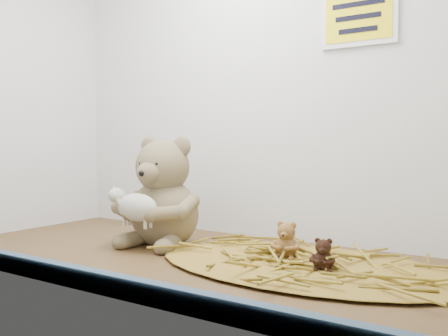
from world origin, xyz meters
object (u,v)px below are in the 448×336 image
Objects in this scene: main_teddy at (164,190)px; toy_lamb at (137,207)px; mini_teddy_tan at (286,238)px; mini_teddy_brown at (323,253)px.

main_teddy reaches higher than toy_lamb.
mini_teddy_tan is at bearing 16.10° from toy_lamb.
main_teddy is at bearing 158.11° from mini_teddy_brown.
mini_teddy_brown is (44.44, -5.52, -9.21)cm from main_teddy.
mini_teddy_tan is at bearing 137.56° from mini_teddy_brown.
toy_lamb is at bearing -95.88° from main_teddy.
mini_teddy_brown is at bearing -12.96° from main_teddy.
main_teddy is 45.72cm from mini_teddy_brown.
main_teddy is 4.36× the size of mini_teddy_brown.
toy_lamb is 45.05cm from mini_teddy_brown.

